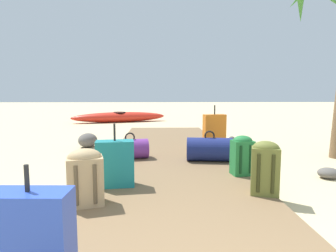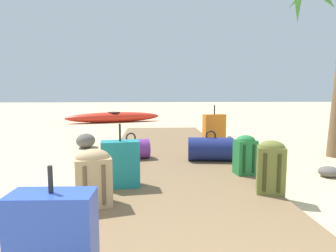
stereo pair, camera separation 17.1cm
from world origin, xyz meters
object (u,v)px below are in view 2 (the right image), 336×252
backpack_green (245,154)px  suitcase_teal (121,164)px  duffel_bag_navy (211,149)px  kayak (114,117)px  backpack_olive (271,166)px  duffel_bag_purple (131,149)px  suitcase_blue (54,249)px  backpack_tan (93,176)px  suitcase_orange (214,133)px

backpack_green → suitcase_teal: 1.63m
backpack_green → duffel_bag_navy: backpack_green is taller
kayak → backpack_olive: bearing=-72.4°
duffel_bag_purple → suitcase_blue: suitcase_blue is taller
suitcase_blue → backpack_tan: (-0.05, 1.29, -0.01)m
duffel_bag_navy → kayak: duffel_bag_navy is taller
backpack_olive → suitcase_teal: size_ratio=0.79×
suitcase_orange → backpack_tan: bearing=-124.9°
suitcase_blue → duffel_bag_navy: bearing=64.9°
duffel_bag_purple → suitcase_orange: (1.45, 0.46, 0.18)m
duffel_bag_navy → suitcase_teal: bearing=-136.9°
duffel_bag_purple → backpack_green: backpack_green is taller
backpack_green → duffel_bag_navy: 0.84m
backpack_green → backpack_tan: bearing=-151.3°
suitcase_blue → suitcase_teal: (0.15, 1.84, -0.03)m
kayak → suitcase_teal: bearing=-82.6°
suitcase_teal → backpack_tan: suitcase_teal is taller
suitcase_orange → suitcase_blue: bearing=-113.7°
backpack_tan → suitcase_teal: bearing=70.2°
backpack_green → kayak: (-2.63, 7.61, -0.15)m
backpack_olive → duffel_bag_purple: bearing=132.7°
backpack_green → duffel_bag_purple: bearing=148.0°
backpack_green → suitcase_orange: size_ratio=0.61×
suitcase_teal → suitcase_orange: size_ratio=0.85×
backpack_olive → suitcase_teal: 1.64m
suitcase_blue → suitcase_orange: suitcase_orange is taller
suitcase_blue → kayak: size_ratio=0.20×
backpack_tan → kayak: bearing=95.7°
backpack_green → kayak: 8.05m
suitcase_blue → backpack_tan: bearing=92.3°
suitcase_orange → duffel_bag_purple: bearing=-162.5°
suitcase_blue → kayak: bearing=95.2°
duffel_bag_purple → suitcase_teal: bearing=-91.1°
backpack_green → suitcase_blue: bearing=-127.3°
duffel_bag_navy → suitcase_orange: bearing=73.3°
suitcase_orange → suitcase_teal: bearing=-128.6°
suitcase_blue → backpack_tan: 1.29m
duffel_bag_navy → suitcase_teal: suitcase_teal is taller
suitcase_teal → kayak: suitcase_teal is taller
duffel_bag_navy → suitcase_orange: (0.20, 0.65, 0.16)m
suitcase_blue → backpack_tan: suitcase_blue is taller
duffel_bag_purple → backpack_tan: size_ratio=1.16×
duffel_bag_purple → kayak: (-1.08, 6.64, -0.04)m
duffel_bag_purple → backpack_tan: (-0.22, -1.94, 0.13)m
suitcase_orange → kayak: (-2.53, 6.18, -0.22)m
backpack_green → backpack_olive: size_ratio=0.91×
duffel_bag_navy → suitcase_blue: suitcase_blue is taller
backpack_green → suitcase_teal: size_ratio=0.72×
backpack_olive → suitcase_orange: suitcase_orange is taller
backpack_green → duffel_bag_navy: bearing=110.8°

